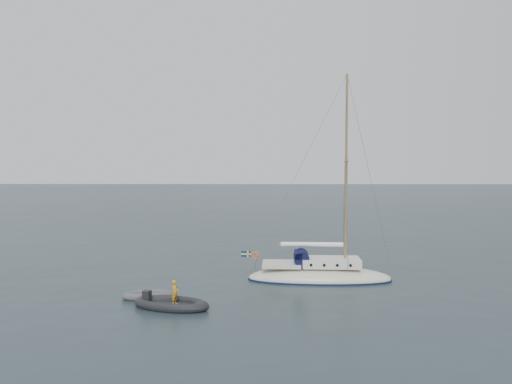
{
  "coord_description": "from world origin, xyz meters",
  "views": [
    {
      "loc": [
        -0.11,
        -26.31,
        6.8
      ],
      "look_at": [
        -0.42,
        0.0,
        5.36
      ],
      "focal_mm": 35.0,
      "sensor_mm": 36.0,
      "label": 1
    }
  ],
  "objects": [
    {
      "name": "ground",
      "position": [
        0.0,
        0.0,
        0.0
      ],
      "size": [
        300.0,
        300.0,
        0.0
      ],
      "primitive_type": "plane",
      "color": "black",
      "rests_on": "ground"
    },
    {
      "name": "sailboat",
      "position": [
        3.29,
        2.68,
        0.95
      ],
      "size": [
        8.83,
        2.65,
        12.57
      ],
      "rotation": [
        0.0,
        0.0,
        -0.04
      ],
      "color": "beige",
      "rests_on": "ground"
    },
    {
      "name": "dinghy",
      "position": [
        -5.9,
        -1.3,
        0.17
      ],
      "size": [
        2.65,
        1.2,
        0.38
      ],
      "rotation": [
        0.0,
        0.0,
        0.2
      ],
      "color": "#4D4D52",
      "rests_on": "ground"
    },
    {
      "name": "rib",
      "position": [
        -4.43,
        -3.04,
        0.22
      ],
      "size": [
        3.84,
        1.74,
        1.37
      ],
      "rotation": [
        0.0,
        0.0,
        -0.28
      ],
      "color": "black",
      "rests_on": "ground"
    }
  ]
}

